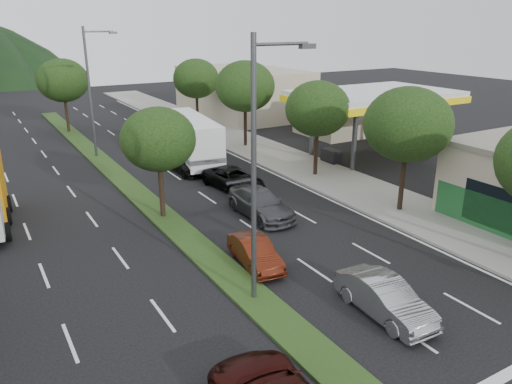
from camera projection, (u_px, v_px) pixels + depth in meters
sidewalk_right at (282, 158)px, 39.41m from camera, size 5.00×90.00×0.15m
median at (114, 172)px, 35.85m from camera, size 1.60×56.00×0.12m
gas_canopy at (374, 99)px, 38.60m from camera, size 12.20×8.20×5.25m
bldg_right_far at (242, 92)px, 57.43m from camera, size 10.00×16.00×5.20m
tree_r_b at (408, 125)px, 26.97m from camera, size 4.80×4.80×6.94m
tree_r_c at (318, 109)px, 33.58m from camera, size 4.40×4.40×6.48m
tree_r_d at (245, 86)px, 41.58m from camera, size 5.00×5.00×7.17m
tree_r_e at (196, 79)px, 49.83m from camera, size 4.60×4.60×6.71m
tree_med_near at (158, 139)px, 26.29m from camera, size 4.00×4.00×6.02m
tree_med_far at (63, 80)px, 47.28m from camera, size 4.80×4.80×6.94m
streetlight_near at (259, 161)px, 17.86m from camera, size 2.60×0.25×10.00m
streetlight_mid at (92, 87)px, 38.23m from camera, size 2.60×0.25×10.00m
sedan_silver at (385, 298)px, 18.30m from camera, size 1.70×4.37×1.42m
car_queue_a at (186, 162)px, 35.74m from camera, size 1.78×4.40×1.50m
car_queue_b at (260, 203)px, 27.71m from camera, size 2.12×5.12×1.48m
car_queue_c at (255, 252)px, 22.10m from camera, size 1.76×3.90×1.24m
car_queue_d at (234, 179)px, 32.27m from camera, size 2.84×5.11×1.35m
motorhome at (190, 139)px, 37.82m from camera, size 3.94×9.45×3.52m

